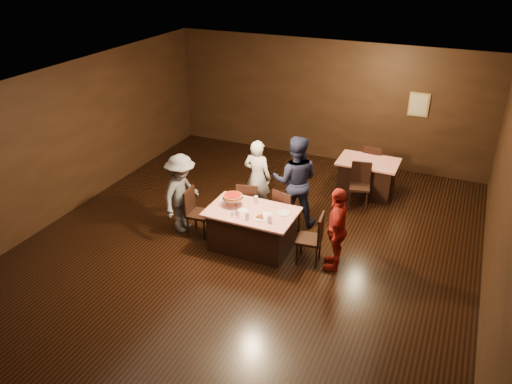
% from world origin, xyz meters
% --- Properties ---
extents(room, '(10.00, 10.04, 3.02)m').
position_xyz_m(room, '(0.00, 0.01, 2.14)').
color(room, black).
rests_on(room, ground).
extents(main_table, '(1.60, 1.00, 0.77)m').
position_xyz_m(main_table, '(0.05, 0.36, 0.39)').
color(main_table, '#AB130B').
rests_on(main_table, ground).
extents(back_table, '(1.30, 0.90, 0.77)m').
position_xyz_m(back_table, '(1.47, 3.43, 0.39)').
color(back_table, red).
rests_on(back_table, ground).
extents(chair_far_left, '(0.50, 0.50, 0.95)m').
position_xyz_m(chair_far_left, '(-0.35, 1.11, 0.47)').
color(chair_far_left, black).
rests_on(chair_far_left, ground).
extents(chair_far_right, '(0.51, 0.51, 0.95)m').
position_xyz_m(chair_far_right, '(0.45, 1.11, 0.47)').
color(chair_far_right, black).
rests_on(chair_far_right, ground).
extents(chair_end_left, '(0.45, 0.45, 0.95)m').
position_xyz_m(chair_end_left, '(-1.05, 0.36, 0.47)').
color(chair_end_left, black).
rests_on(chair_end_left, ground).
extents(chair_end_right, '(0.47, 0.47, 0.95)m').
position_xyz_m(chair_end_right, '(1.15, 0.36, 0.47)').
color(chair_end_right, black).
rests_on(chair_end_right, ground).
extents(chair_back_near, '(0.49, 0.49, 0.95)m').
position_xyz_m(chair_back_near, '(1.47, 2.73, 0.47)').
color(chair_back_near, black).
rests_on(chair_back_near, ground).
extents(chair_back_far, '(0.45, 0.45, 0.95)m').
position_xyz_m(chair_back_far, '(1.47, 4.03, 0.47)').
color(chair_back_far, black).
rests_on(chair_back_far, ground).
extents(diner_white_jacket, '(0.59, 0.39, 1.60)m').
position_xyz_m(diner_white_jacket, '(-0.40, 1.62, 0.80)').
color(diner_white_jacket, silver).
rests_on(diner_white_jacket, ground).
extents(diner_navy_hoodie, '(1.06, 0.92, 1.85)m').
position_xyz_m(diner_navy_hoodie, '(0.45, 1.53, 0.92)').
color(diner_navy_hoodie, '#181C33').
rests_on(diner_navy_hoodie, ground).
extents(diner_grey_knit, '(0.61, 1.03, 1.58)m').
position_xyz_m(diner_grey_knit, '(-1.44, 0.41, 0.79)').
color(diner_grey_knit, '#5B5C61').
rests_on(diner_grey_knit, ground).
extents(diner_red_shirt, '(0.51, 0.94, 1.53)m').
position_xyz_m(diner_red_shirt, '(1.61, 0.39, 0.76)').
color(diner_red_shirt, '#A31E16').
rests_on(diner_red_shirt, ground).
extents(pizza_stand, '(0.38, 0.38, 0.22)m').
position_xyz_m(pizza_stand, '(-0.35, 0.41, 0.95)').
color(pizza_stand, black).
rests_on(pizza_stand, main_table).
extents(plate_with_slice, '(0.25, 0.25, 0.06)m').
position_xyz_m(plate_with_slice, '(0.30, 0.18, 0.80)').
color(plate_with_slice, white).
rests_on(plate_with_slice, main_table).
extents(plate_empty, '(0.25, 0.25, 0.01)m').
position_xyz_m(plate_empty, '(0.60, 0.51, 0.78)').
color(plate_empty, white).
rests_on(plate_empty, main_table).
extents(glass_front_left, '(0.08, 0.08, 0.14)m').
position_xyz_m(glass_front_left, '(0.10, 0.06, 0.84)').
color(glass_front_left, silver).
rests_on(glass_front_left, main_table).
extents(glass_front_right, '(0.08, 0.08, 0.14)m').
position_xyz_m(glass_front_right, '(0.50, 0.11, 0.84)').
color(glass_front_right, silver).
rests_on(glass_front_right, main_table).
extents(glass_back, '(0.08, 0.08, 0.14)m').
position_xyz_m(glass_back, '(-0.00, 0.66, 0.84)').
color(glass_back, silver).
rests_on(glass_back, main_table).
extents(condiments, '(0.17, 0.10, 0.09)m').
position_xyz_m(condiments, '(-0.13, 0.08, 0.82)').
color(condiments, silver).
rests_on(condiments, main_table).
extents(napkin_center, '(0.19, 0.19, 0.01)m').
position_xyz_m(napkin_center, '(0.35, 0.36, 0.77)').
color(napkin_center, white).
rests_on(napkin_center, main_table).
extents(napkin_left, '(0.21, 0.21, 0.01)m').
position_xyz_m(napkin_left, '(-0.10, 0.31, 0.77)').
color(napkin_left, white).
rests_on(napkin_left, main_table).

